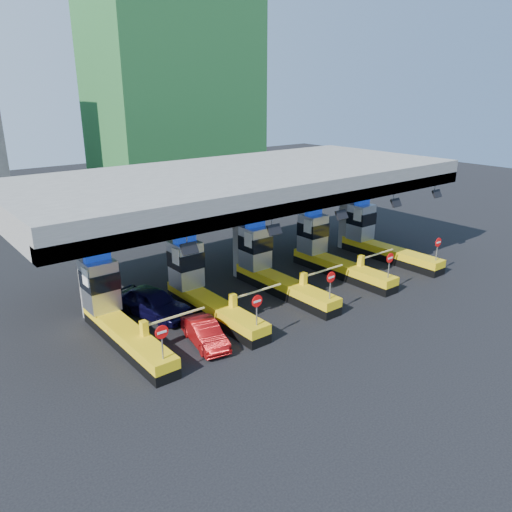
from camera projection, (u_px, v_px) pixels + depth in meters
ground at (274, 290)px, 30.42m from camera, size 120.00×120.00×0.00m
toll_canopy at (244, 184)px, 30.58m from camera, size 28.00×12.09×7.00m
toll_lane_far_left at (114, 311)px, 24.28m from camera, size 4.43×8.00×4.16m
toll_lane_left at (201, 287)px, 27.23m from camera, size 4.43×8.00×4.16m
toll_lane_center at (271, 267)px, 30.18m from camera, size 4.43×8.00×4.16m
toll_lane_right at (328, 251)px, 33.13m from camera, size 4.43×8.00×4.16m
toll_lane_far_right at (376, 238)px, 36.08m from camera, size 4.43×8.00×4.16m
bg_building_scaffold at (173, 66)px, 56.72m from camera, size 18.00×12.00×28.00m
van at (153, 302)px, 26.76m from camera, size 3.16×5.01×1.59m
red_car at (205, 333)px, 23.83m from camera, size 1.89×3.73×1.17m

